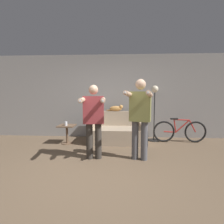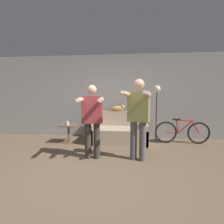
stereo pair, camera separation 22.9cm
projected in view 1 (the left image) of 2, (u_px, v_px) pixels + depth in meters
ground_plane at (93, 174)px, 3.05m from camera, size 16.00×16.00×0.00m
wall_back at (106, 96)px, 5.56m from camera, size 10.00×0.05×2.60m
couch at (117, 132)px, 5.06m from camera, size 1.63×0.90×0.86m
person_left at (94, 117)px, 3.65m from camera, size 0.54×0.71×1.57m
person_right at (140, 114)px, 3.59m from camera, size 0.60×0.75×1.69m
cat at (116, 108)px, 5.32m from camera, size 0.52×0.13×0.19m
floor_lamp at (155, 103)px, 5.09m from camera, size 0.36×0.36×1.62m
side_table at (67, 130)px, 4.86m from camera, size 0.45×0.45×0.52m
cup at (66, 124)px, 4.78m from camera, size 0.08×0.08×0.11m
bicycle at (180, 131)px, 4.99m from camera, size 1.50×0.07×0.70m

